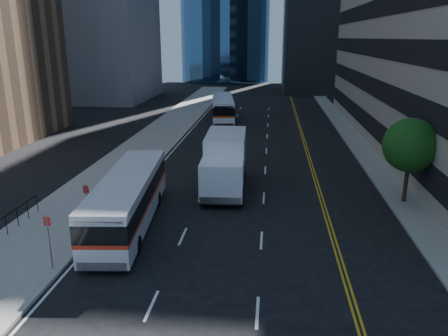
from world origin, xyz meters
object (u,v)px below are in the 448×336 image
(bus_front, at_px, (128,199))
(box_truck, at_px, (225,162))
(bus_rear, at_px, (223,108))
(street_tree, at_px, (411,145))

(bus_front, xyz_separation_m, box_truck, (4.48, 6.40, 0.36))
(bus_rear, bearing_deg, bus_front, -100.46)
(box_truck, bearing_deg, street_tree, -9.71)
(bus_front, relative_size, bus_rear, 0.97)
(street_tree, xyz_separation_m, bus_rear, (-13.98, 26.15, -2.09))
(street_tree, relative_size, bus_front, 0.47)
(street_tree, relative_size, box_truck, 0.68)
(street_tree, bearing_deg, bus_front, -162.57)
(box_truck, bearing_deg, bus_front, -127.03)
(street_tree, relative_size, bus_rear, 0.45)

